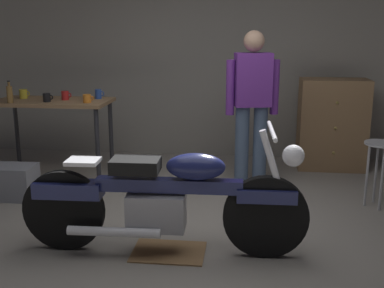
{
  "coord_description": "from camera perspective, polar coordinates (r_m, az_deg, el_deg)",
  "views": [
    {
      "loc": [
        0.44,
        -3.51,
        1.7
      ],
      "look_at": [
        -0.05,
        0.7,
        0.65
      ],
      "focal_mm": 44.24,
      "sensor_mm": 36.0,
      "label": 1
    }
  ],
  "objects": [
    {
      "name": "person_standing",
      "position": [
        5.1,
        7.27,
        5.06
      ],
      "size": [
        0.56,
        0.29,
        1.67
      ],
      "rotation": [
        0.0,
        0.0,
        3.34
      ],
      "color": "slate",
      "rests_on": "ground_plane"
    },
    {
      "name": "workbench",
      "position": [
        5.61,
        -16.43,
        3.97
      ],
      "size": [
        1.3,
        0.64,
        0.9
      ],
      "color": "#99724C",
      "rests_on": "ground_plane"
    },
    {
      "name": "shop_stool",
      "position": [
        4.85,
        21.79,
        -1.46
      ],
      "size": [
        0.32,
        0.32,
        0.64
      ],
      "color": "#B2B2B7",
      "rests_on": "ground_plane"
    },
    {
      "name": "wooden_dresser",
      "position": [
        6.01,
        16.53,
        2.29
      ],
      "size": [
        0.8,
        0.47,
        1.1
      ],
      "color": "#99724C",
      "rests_on": "ground_plane"
    },
    {
      "name": "mug_blue_enamel",
      "position": [
        5.56,
        -11.2,
        5.93
      ],
      "size": [
        0.11,
        0.07,
        0.11
      ],
      "color": "#2D51AD",
      "rests_on": "workbench"
    },
    {
      "name": "mug_orange_travel",
      "position": [
        5.3,
        -12.52,
        5.38
      ],
      "size": [
        0.12,
        0.09,
        0.09
      ],
      "color": "orange",
      "rests_on": "workbench"
    },
    {
      "name": "mug_red_diner",
      "position": [
        5.55,
        -15.03,
        5.67
      ],
      "size": [
        0.12,
        0.08,
        0.1
      ],
      "color": "red",
      "rests_on": "workbench"
    },
    {
      "name": "mug_yellow_tall",
      "position": [
        5.81,
        -19.65,
        5.71
      ],
      "size": [
        0.12,
        0.09,
        0.11
      ],
      "color": "yellow",
      "rests_on": "workbench"
    },
    {
      "name": "drip_tray",
      "position": [
        3.76,
        -2.83,
        -12.85
      ],
      "size": [
        0.56,
        0.4,
        0.01
      ],
      "primitive_type": "cube",
      "color": "olive",
      "rests_on": "ground_plane"
    },
    {
      "name": "mug_black_matte",
      "position": [
        5.46,
        -17.09,
        5.37
      ],
      "size": [
        0.11,
        0.08,
        0.1
      ],
      "color": "black",
      "rests_on": "workbench"
    },
    {
      "name": "ground_plane",
      "position": [
        3.92,
        -0.47,
        -11.75
      ],
      "size": [
        12.0,
        12.0,
        0.0
      ],
      "primitive_type": "plane",
      "color": "gray"
    },
    {
      "name": "motorcycle",
      "position": [
        3.59,
        -3.3,
        -6.5
      ],
      "size": [
        2.19,
        0.6,
        1.0
      ],
      "rotation": [
        0.0,
        0.0,
        0.03
      ],
      "color": "black",
      "rests_on": "ground_plane"
    },
    {
      "name": "back_wall",
      "position": [
        6.33,
        2.74,
        12.52
      ],
      "size": [
        8.0,
        0.12,
        3.1
      ],
      "primitive_type": "cube",
      "color": "gray",
      "rests_on": "ground_plane"
    },
    {
      "name": "bottle",
      "position": [
        5.51,
        -21.13,
        5.65
      ],
      "size": [
        0.06,
        0.06,
        0.24
      ],
      "color": "olive",
      "rests_on": "workbench"
    },
    {
      "name": "storage_bin",
      "position": [
        5.15,
        -20.72,
        -4.29
      ],
      "size": [
        0.44,
        0.32,
        0.34
      ],
      "primitive_type": "cube",
      "color": "gray",
      "rests_on": "ground_plane"
    }
  ]
}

